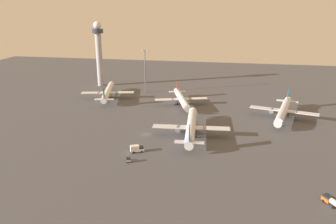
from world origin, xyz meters
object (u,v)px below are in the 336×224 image
at_px(airplane_terminal_side, 191,127).
at_px(catering_truck, 137,149).
at_px(fuel_truck, 331,200).
at_px(apron_light_west, 145,69).
at_px(pushback_tug, 128,160).
at_px(airplane_near_gate, 283,111).
at_px(control_tower, 99,50).
at_px(airplane_far_stand, 181,99).
at_px(airplane_mid_apron, 108,92).

relative_size(airplane_terminal_side, catering_truck, 7.63).
distance_m(fuel_truck, apron_light_west, 152.74).
bearing_deg(pushback_tug, airplane_terminal_side, -141.96).
distance_m(airplane_near_gate, pushback_tug, 94.04).
xyz_separation_m(control_tower, airplane_far_stand, (67.19, -39.84, -22.87)).
relative_size(airplane_far_stand, pushback_tug, 11.66).
xyz_separation_m(airplane_terminal_side, airplane_far_stand, (-11.39, 47.73, -0.48)).
xyz_separation_m(airplane_terminal_side, airplane_near_gate, (46.26, 33.49, -0.04)).
bearing_deg(catering_truck, fuel_truck, 44.27).
bearing_deg(airplane_terminal_side, airplane_near_gate, 31.68).
bearing_deg(apron_light_west, catering_truck, -78.23).
bearing_deg(airplane_near_gate, apron_light_west, -10.56).
height_order(catering_truck, apron_light_west, apron_light_west).
bearing_deg(airplane_near_gate, pushback_tug, 58.46).
height_order(control_tower, pushback_tug, control_tower).
height_order(airplane_mid_apron, fuel_truck, airplane_mid_apron).
bearing_deg(airplane_terminal_side, control_tower, 127.68).
relative_size(airplane_terminal_side, airplane_mid_apron, 1.08).
relative_size(control_tower, airplane_near_gate, 1.03).
bearing_deg(pushback_tug, airplane_mid_apron, -83.78).
bearing_deg(apron_light_west, airplane_near_gate, -24.85).
distance_m(airplane_terminal_side, fuel_truck, 69.68).
distance_m(catering_truck, apron_light_west, 99.17).
relative_size(airplane_near_gate, apron_light_west, 1.54).
bearing_deg(catering_truck, apron_light_west, 166.72).
relative_size(control_tower, airplane_mid_apron, 1.09).
bearing_deg(airplane_mid_apron, apron_light_west, 29.82).
distance_m(airplane_mid_apron, apron_light_west, 30.68).
bearing_deg(airplane_mid_apron, catering_truck, -75.24).
distance_m(airplane_near_gate, fuel_truck, 82.39).
height_order(airplane_near_gate, apron_light_west, apron_light_west).
height_order(airplane_terminal_side, catering_truck, airplane_terminal_side).
distance_m(airplane_far_stand, apron_light_west, 40.90).
bearing_deg(control_tower, airplane_mid_apron, -61.89).
bearing_deg(airplane_near_gate, airplane_mid_apron, 3.18).
distance_m(airplane_far_stand, fuel_truck, 114.22).
relative_size(airplane_near_gate, catering_truck, 7.46).
relative_size(airplane_terminal_side, fuel_truck, 7.19).
relative_size(airplane_far_stand, fuel_truck, 6.27).
height_order(airplane_mid_apron, pushback_tug, airplane_mid_apron).
xyz_separation_m(airplane_far_stand, apron_light_west, (-29.01, 25.90, 12.67)).
distance_m(fuel_truck, catering_truck, 74.89).
bearing_deg(airplane_near_gate, catering_truck, 54.23).
xyz_separation_m(airplane_near_gate, catering_truck, (-66.66, -55.81, -2.90)).
distance_m(control_tower, airplane_mid_apron, 43.76).
relative_size(catering_truck, pushback_tug, 1.75).
bearing_deg(airplane_far_stand, airplane_terminal_side, 85.84).
bearing_deg(fuel_truck, airplane_far_stand, 91.58).
bearing_deg(airplane_near_gate, control_tower, -9.12).
bearing_deg(catering_truck, airplane_far_stand, 147.62).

